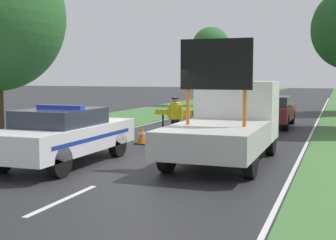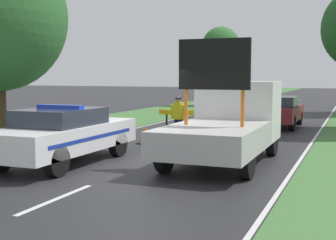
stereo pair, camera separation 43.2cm
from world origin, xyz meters
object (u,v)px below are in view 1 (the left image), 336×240
at_px(traffic_cone_near_police, 180,137).
at_px(queued_car_sedan_silver, 222,102).
at_px(road_barrier, 193,115).
at_px(police_car, 64,134).
at_px(police_officer, 175,115).
at_px(traffic_cone_near_truck, 112,133).
at_px(traffic_cone_behind_barrier, 142,135).
at_px(work_truck, 228,122).
at_px(traffic_cone_centre_front, 267,140).
at_px(roadside_tree_mid_left, 211,48).
at_px(pedestrian_civilian, 204,117).
at_px(queued_car_wagon_maroon, 272,111).

height_order(traffic_cone_near_police, queued_car_sedan_silver, queued_car_sedan_silver).
distance_m(road_barrier, traffic_cone_near_police, 2.00).
relative_size(police_car, police_officer, 3.10).
distance_m(traffic_cone_near_truck, traffic_cone_behind_barrier, 1.19).
bearing_deg(work_truck, traffic_cone_centre_front, -103.57).
distance_m(traffic_cone_behind_barrier, roadside_tree_mid_left, 21.32).
relative_size(work_truck, pedestrian_civilian, 3.24).
xyz_separation_m(work_truck, traffic_cone_behind_barrier, (-3.47, 2.02, -0.76)).
height_order(traffic_cone_near_police, traffic_cone_near_truck, traffic_cone_near_police).
xyz_separation_m(road_barrier, queued_car_wagon_maroon, (2.11, 5.57, -0.17)).
bearing_deg(roadside_tree_mid_left, work_truck, -73.92).
relative_size(work_truck, queued_car_sedan_silver, 1.23).
relative_size(police_car, traffic_cone_centre_front, 10.23).
bearing_deg(road_barrier, roadside_tree_mid_left, 97.34).
bearing_deg(traffic_cone_near_police, traffic_cone_centre_front, 19.87).
distance_m(work_truck, traffic_cone_near_police, 2.72).
xyz_separation_m(traffic_cone_near_police, traffic_cone_behind_barrier, (-1.48, 0.31, -0.06)).
bearing_deg(police_officer, queued_car_sedan_silver, -73.31).
relative_size(police_officer, traffic_cone_centre_front, 3.29).
distance_m(queued_car_sedan_silver, roadside_tree_mid_left, 8.45).
height_order(traffic_cone_centre_front, traffic_cone_behind_barrier, traffic_cone_behind_barrier).
bearing_deg(work_truck, police_car, 28.65).
bearing_deg(roadside_tree_mid_left, pedestrian_civilian, -75.66).
bearing_deg(pedestrian_civilian, police_car, -128.02).
xyz_separation_m(police_officer, roadside_tree_mid_left, (-3.90, 19.58, 3.55)).
height_order(work_truck, queued_car_sedan_silver, work_truck).
distance_m(road_barrier, queued_car_sedan_silver, 12.09).
xyz_separation_m(police_car, traffic_cone_near_police, (1.98, 3.79, -0.43)).
xyz_separation_m(work_truck, roadside_tree_mid_left, (-6.54, 22.70, 3.43)).
distance_m(pedestrian_civilian, traffic_cone_near_truck, 3.34).
xyz_separation_m(police_car, traffic_cone_behind_barrier, (0.50, 4.10, -0.49)).
bearing_deg(queued_car_sedan_silver, queued_car_wagon_maroon, 121.54).
height_order(road_barrier, traffic_cone_near_police, road_barrier).
relative_size(traffic_cone_near_police, queued_car_wagon_maroon, 0.16).
bearing_deg(queued_car_sedan_silver, traffic_cone_centre_front, 109.77).
height_order(traffic_cone_centre_front, traffic_cone_near_truck, traffic_cone_near_truck).
bearing_deg(police_officer, traffic_cone_near_truck, 38.00).
xyz_separation_m(police_car, queued_car_sedan_silver, (0.02, 17.67, -0.05)).
xyz_separation_m(road_barrier, traffic_cone_behind_barrier, (-1.33, -1.61, -0.60)).
height_order(police_car, traffic_cone_behind_barrier, police_car).
xyz_separation_m(road_barrier, roadside_tree_mid_left, (-4.41, 19.07, 3.59)).
bearing_deg(work_truck, traffic_cone_behind_barrier, -29.28).
distance_m(police_car, traffic_cone_near_truck, 4.25).
bearing_deg(police_officer, queued_car_wagon_maroon, -102.54).
relative_size(traffic_cone_centre_front, traffic_cone_behind_barrier, 0.78).
relative_size(pedestrian_civilian, roadside_tree_mid_left, 0.27).
height_order(road_barrier, queued_car_wagon_maroon, queued_car_wagon_maroon).
distance_m(police_car, queued_car_sedan_silver, 17.67).
bearing_deg(work_truck, pedestrian_civilian, -60.93).
height_order(traffic_cone_near_police, traffic_cone_behind_barrier, traffic_cone_near_police).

